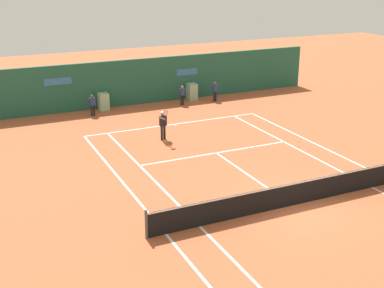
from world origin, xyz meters
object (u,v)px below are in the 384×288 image
at_px(ball_kid_right_post, 92,104).
at_px(ball_kid_centre_post, 215,90).
at_px(player_on_baseline, 163,123).
at_px(tennis_ball_near_service_line, 299,141).
at_px(ball_kid_left_post, 182,94).
at_px(tennis_ball_by_sideline, 299,146).

height_order(ball_kid_right_post, ball_kid_centre_post, ball_kid_centre_post).
relative_size(player_on_baseline, tennis_ball_near_service_line, 26.14).
bearing_deg(ball_kid_right_post, ball_kid_left_post, 175.85).
relative_size(ball_kid_centre_post, tennis_ball_by_sideline, 19.78).
relative_size(ball_kid_right_post, ball_kid_centre_post, 0.99).
bearing_deg(tennis_ball_by_sideline, ball_kid_left_post, 101.63).
height_order(player_on_baseline, ball_kid_left_post, player_on_baseline).
relative_size(player_on_baseline, ball_kid_centre_post, 1.32).
bearing_deg(player_on_baseline, tennis_ball_by_sideline, 131.37).
bearing_deg(ball_kid_centre_post, ball_kid_left_post, -8.73).
bearing_deg(ball_kid_left_post, ball_kid_centre_post, 174.32).
distance_m(ball_kid_left_post, ball_kid_right_post, 6.00).
bearing_deg(ball_kid_centre_post, player_on_baseline, 35.60).
bearing_deg(player_on_baseline, ball_kid_right_post, -84.26).
distance_m(ball_kid_centre_post, tennis_ball_by_sideline, 10.06).
xyz_separation_m(player_on_baseline, ball_kid_right_post, (-2.22, 6.06, -0.17)).
xyz_separation_m(ball_kid_centre_post, tennis_ball_near_service_line, (0.16, -9.33, -0.74)).
relative_size(ball_kid_right_post, tennis_ball_by_sideline, 19.55).
height_order(tennis_ball_near_service_line, tennis_ball_by_sideline, same).
relative_size(player_on_baseline, tennis_ball_by_sideline, 26.14).
bearing_deg(tennis_ball_by_sideline, player_on_baseline, 145.79).
xyz_separation_m(ball_kid_centre_post, tennis_ball_by_sideline, (-0.36, -10.03, -0.74)).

